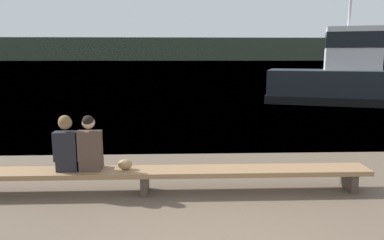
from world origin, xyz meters
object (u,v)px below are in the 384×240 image
(bench_main, at_px, (145,173))
(person_left, at_px, (67,146))
(person_right, at_px, (90,146))
(tugboat_red, at_px, (344,80))
(shopping_bag, at_px, (125,164))

(bench_main, distance_m, person_left, 1.42)
(person_right, bearing_deg, bench_main, -0.27)
(person_left, bearing_deg, bench_main, -0.15)
(person_left, height_order, tugboat_red, tugboat_red)
(person_left, relative_size, person_right, 1.01)
(tugboat_red, bearing_deg, person_left, 158.86)
(person_right, height_order, shopping_bag, person_right)
(person_right, relative_size, shopping_bag, 3.87)
(person_right, xyz_separation_m, shopping_bag, (0.59, 0.02, -0.34))
(person_left, xyz_separation_m, shopping_bag, (0.98, 0.02, -0.35))
(person_left, bearing_deg, tugboat_red, 49.71)
(bench_main, xyz_separation_m, person_right, (-0.93, 0.00, 0.50))
(person_left, relative_size, shopping_bag, 3.89)
(shopping_bag, bearing_deg, person_right, -178.20)
(person_left, distance_m, tugboat_red, 15.86)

